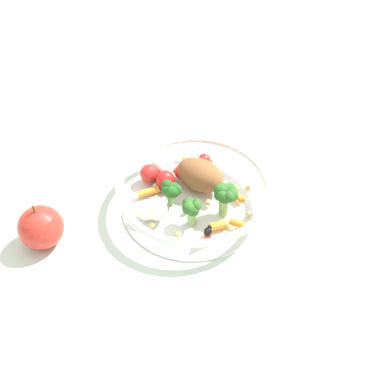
% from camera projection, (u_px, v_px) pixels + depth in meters
% --- Properties ---
extents(ground_plane, '(2.40, 2.40, 0.00)m').
position_uv_depth(ground_plane, '(191.00, 206.00, 0.68)').
color(ground_plane, silver).
extents(food_container, '(0.25, 0.25, 0.07)m').
position_uv_depth(food_container, '(187.00, 189.00, 0.66)').
color(food_container, white).
rests_on(food_container, ground_plane).
extents(loose_apple, '(0.07, 0.07, 0.08)m').
position_uv_depth(loose_apple, '(41.00, 227.00, 0.60)').
color(loose_apple, red).
rests_on(loose_apple, ground_plane).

